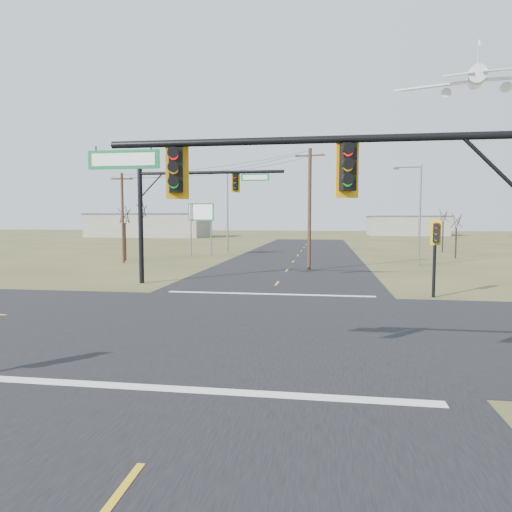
{
  "coord_description": "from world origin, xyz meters",
  "views": [
    {
      "loc": [
        3.15,
        -18.31,
        4.32
      ],
      "look_at": [
        0.23,
        1.0,
        2.75
      ],
      "focal_mm": 32.0,
      "sensor_mm": 36.0,
      "label": 1
    }
  ],
  "objects": [
    {
      "name": "mast_arm_near",
      "position": [
        3.79,
        -7.8,
        4.9
      ],
      "size": [
        10.33,
        0.59,
        6.7
      ],
      "rotation": [
        0.0,
        0.0,
        0.4
      ],
      "color": "black",
      "rests_on": "ground"
    },
    {
      "name": "bare_tree_b",
      "position": [
        -21.58,
        41.16,
        5.7
      ],
      "size": [
        2.99,
        2.99,
        7.13
      ],
      "rotation": [
        0.0,
        0.0,
        0.07
      ],
      "color": "black",
      "rests_on": "ground"
    },
    {
      "name": "mast_arm_far",
      "position": [
        -6.33,
        10.92,
        5.7
      ],
      "size": [
        9.83,
        0.59,
        7.97
      ],
      "rotation": [
        0.0,
        0.0,
        0.42
      ],
      "color": "black",
      "rests_on": "ground"
    },
    {
      "name": "road_ns",
      "position": [
        0.0,
        0.0,
        0.01
      ],
      "size": [
        14.0,
        160.0,
        0.02
      ],
      "primitive_type": "cube",
      "color": "black",
      "rests_on": "ground"
    },
    {
      "name": "bare_tree_d",
      "position": [
        18.38,
        44.15,
        4.78
      ],
      "size": [
        2.59,
        2.59,
        5.93
      ],
      "rotation": [
        0.0,
        0.0,
        0.16
      ],
      "color": "black",
      "rests_on": "ground"
    },
    {
      "name": "utility_pole_near",
      "position": [
        1.85,
        20.36,
        5.28
      ],
      "size": [
        2.48,
        0.54,
        10.22
      ],
      "rotation": [
        0.0,
        0.0,
        -0.17
      ],
      "color": "#492E1F",
      "rests_on": "ground"
    },
    {
      "name": "stop_bar_far",
      "position": [
        0.0,
        7.5,
        0.03
      ],
      "size": [
        12.0,
        0.4,
        0.01
      ],
      "primitive_type": "cube",
      "color": "silver",
      "rests_on": "road_ns"
    },
    {
      "name": "streetlight_a",
      "position": [
        11.59,
        25.57,
        5.22
      ],
      "size": [
        2.6,
        0.39,
        9.3
      ],
      "rotation": [
        0.0,
        0.0,
        0.34
      ],
      "color": "slate",
      "rests_on": "ground"
    },
    {
      "name": "road_ew",
      "position": [
        0.0,
        0.0,
        0.01
      ],
      "size": [
        160.0,
        14.0,
        0.02
      ],
      "primitive_type": "cube",
      "color": "black",
      "rests_on": "ground"
    },
    {
      "name": "warehouse_mid",
      "position": [
        25.0,
        110.0,
        2.5
      ],
      "size": [
        20.0,
        12.0,
        5.0
      ],
      "primitive_type": "cube",
      "color": "gray",
      "rests_on": "ground"
    },
    {
      "name": "utility_pole_far",
      "position": [
        -16.65,
        24.41,
        4.64
      ],
      "size": [
        2.17,
        0.41,
        8.88
      ],
      "rotation": [
        0.0,
        0.0,
        0.14
      ],
      "color": "#492E1F",
      "rests_on": "ground"
    },
    {
      "name": "bare_tree_c",
      "position": [
        17.51,
        34.82,
        4.21
      ],
      "size": [
        2.62,
        2.62,
        5.36
      ],
      "rotation": [
        0.0,
        0.0,
        0.17
      ],
      "color": "black",
      "rests_on": "ground"
    },
    {
      "name": "stop_bar_near",
      "position": [
        0.0,
        -7.5,
        0.03
      ],
      "size": [
        12.0,
        0.4,
        0.01
      ],
      "primitive_type": "cube",
      "color": "silver",
      "rests_on": "road_ns"
    },
    {
      "name": "warehouse_left",
      "position": [
        -40.0,
        90.0,
        2.75
      ],
      "size": [
        28.0,
        14.0,
        5.5
      ],
      "primitive_type": "cube",
      "color": "gray",
      "rests_on": "ground"
    },
    {
      "name": "highway_sign",
      "position": [
        -11.39,
        34.23,
        4.4
      ],
      "size": [
        3.27,
        0.75,
        6.24
      ],
      "rotation": [
        0.0,
        0.0,
        -0.2
      ],
      "color": "slate",
      "rests_on": "ground"
    },
    {
      "name": "pedestal_signal_ne",
      "position": [
        9.15,
        7.77,
        3.15
      ],
      "size": [
        0.65,
        0.56,
        4.29
      ],
      "rotation": [
        0.0,
        0.0,
        -0.28
      ],
      "color": "black",
      "rests_on": "ground"
    },
    {
      "name": "streetlight_c",
      "position": [
        -9.12,
        39.75,
        5.99
      ],
      "size": [
        2.99,
        0.45,
        10.66
      ],
      "rotation": [
        0.0,
        0.0,
        0.35
      ],
      "color": "slate",
      "rests_on": "ground"
    },
    {
      "name": "bare_tree_a",
      "position": [
        -17.59,
        26.91,
        4.9
      ],
      "size": [
        2.8,
        2.8,
        6.19
      ],
      "rotation": [
        0.0,
        0.0,
        0.11
      ],
      "color": "black",
      "rests_on": "ground"
    },
    {
      "name": "ground",
      "position": [
        0.0,
        0.0,
        0.0
      ],
      "size": [
        320.0,
        320.0,
        0.0
      ],
      "primitive_type": "plane",
      "color": "brown",
      "rests_on": "ground"
    },
    {
      "name": "jet_airliner",
      "position": [
        29.74,
        71.03,
        29.61
      ],
      "size": [
        21.66,
        22.4,
        11.45
      ],
      "rotation": [
        0.0,
        -0.2,
        1.32
      ],
      "color": "silver"
    }
  ]
}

